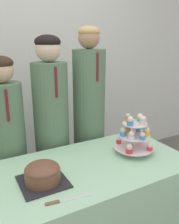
{
  "coord_description": "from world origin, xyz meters",
  "views": [
    {
      "loc": [
        -0.54,
        -0.85,
        1.5
      ],
      "look_at": [
        0.14,
        0.38,
        1.08
      ],
      "focal_mm": 38.0,
      "sensor_mm": 36.0,
      "label": 1
    }
  ],
  "objects_px": {
    "cake_knife": "(61,201)",
    "cupcake_stand": "(135,134)",
    "student_0": "(9,154)",
    "student_1": "(52,137)",
    "student_2": "(89,127)",
    "round_cake": "(43,173)"
  },
  "relations": [
    {
      "from": "student_2",
      "to": "round_cake",
      "type": "bearing_deg",
      "value": -137.0
    },
    {
      "from": "student_0",
      "to": "student_1",
      "type": "bearing_deg",
      "value": 0.0
    },
    {
      "from": "student_0",
      "to": "cupcake_stand",
      "type": "bearing_deg",
      "value": -33.96
    },
    {
      "from": "student_0",
      "to": "student_1",
      "type": "relative_size",
      "value": 0.91
    },
    {
      "from": "round_cake",
      "to": "student_2",
      "type": "xyz_separation_m",
      "value": [
        0.61,
        0.56,
        -0.02
      ]
    },
    {
      "from": "cake_knife",
      "to": "student_1",
      "type": "height_order",
      "value": "student_1"
    },
    {
      "from": "student_0",
      "to": "student_2",
      "type": "distance_m",
      "value": 0.69
    },
    {
      "from": "round_cake",
      "to": "student_0",
      "type": "bearing_deg",
      "value": 98.3
    },
    {
      "from": "cake_knife",
      "to": "cupcake_stand",
      "type": "bearing_deg",
      "value": 29.42
    },
    {
      "from": "student_1",
      "to": "cake_knife",
      "type": "bearing_deg",
      "value": -107.19
    },
    {
      "from": "cake_knife",
      "to": "cupcake_stand",
      "type": "xyz_separation_m",
      "value": [
        0.66,
        0.25,
        0.14
      ]
    },
    {
      "from": "cake_knife",
      "to": "student_0",
      "type": "height_order",
      "value": "student_0"
    },
    {
      "from": "cupcake_stand",
      "to": "student_2",
      "type": "xyz_separation_m",
      "value": [
        -0.08,
        0.52,
        -0.1
      ]
    },
    {
      "from": "round_cake",
      "to": "student_1",
      "type": "relative_size",
      "value": 0.17
    },
    {
      "from": "cupcake_stand",
      "to": "student_2",
      "type": "distance_m",
      "value": 0.53
    },
    {
      "from": "cupcake_stand",
      "to": "student_0",
      "type": "xyz_separation_m",
      "value": [
        -0.77,
        0.52,
        -0.19
      ]
    },
    {
      "from": "cupcake_stand",
      "to": "cake_knife",
      "type": "bearing_deg",
      "value": -159.25
    },
    {
      "from": "cake_knife",
      "to": "student_0",
      "type": "bearing_deg",
      "value": 106.65
    },
    {
      "from": "round_cake",
      "to": "cupcake_stand",
      "type": "height_order",
      "value": "cupcake_stand"
    },
    {
      "from": "round_cake",
      "to": "cupcake_stand",
      "type": "distance_m",
      "value": 0.69
    },
    {
      "from": "student_0",
      "to": "student_1",
      "type": "height_order",
      "value": "student_1"
    },
    {
      "from": "round_cake",
      "to": "cake_knife",
      "type": "bearing_deg",
      "value": -82.93
    }
  ]
}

